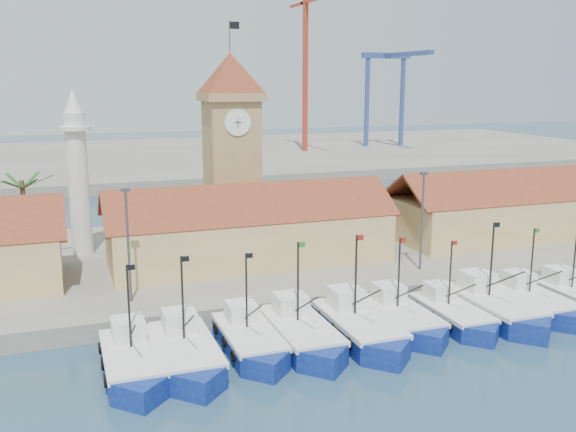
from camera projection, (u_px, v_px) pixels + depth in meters
name	position (u px, v px, depth m)	size (l,w,h in m)	color
ground	(332.00, 358.00, 43.63)	(400.00, 400.00, 0.00)	#1C374A
quay	(239.00, 258.00, 65.60)	(140.00, 32.00, 1.50)	gray
terminal	(138.00, 159.00, 144.81)	(240.00, 80.00, 2.00)	gray
boat_0	(133.00, 364.00, 40.91)	(3.64, 9.98, 7.55)	navy
boat_1	(187.00, 356.00, 42.11)	(3.75, 10.27, 7.77)	navy
boat_2	(251.00, 342.00, 44.39)	(3.53, 9.68, 7.32)	navy
boat_3	(303.00, 336.00, 45.32)	(3.80, 10.41, 7.87)	navy
boat_4	(361.00, 330.00, 46.40)	(3.92, 10.73, 8.12)	navy
boat_5	(403.00, 320.00, 48.49)	(3.55, 9.72, 7.36)	navy
boat_6	(454.00, 317.00, 49.33)	(3.34, 9.14, 6.91)	navy
boat_7	(496.00, 310.00, 50.45)	(3.92, 10.75, 8.13)	navy
boat_8	(536.00, 304.00, 51.99)	(3.50, 9.59, 7.26)	navy
hall_center	(249.00, 236.00, 61.24)	(27.04, 10.13, 7.61)	tan
hall_right	(524.00, 213.00, 71.71)	(31.20, 10.13, 7.61)	tan
clock_tower	(232.00, 146.00, 65.10)	(5.80, 5.80, 22.70)	#A38C53
minaret	(78.00, 172.00, 62.50)	(3.00, 3.00, 16.30)	silver
palm_tree	(25.00, 215.00, 59.75)	(5.60, 5.03, 8.39)	brown
lamp_posts	(281.00, 228.00, 53.51)	(80.70, 0.25, 9.03)	#3F3F44
crane_red_right	(307.00, 51.00, 146.63)	(1.00, 31.32, 41.84)	#B72F1C
gantry	(392.00, 74.00, 158.06)	(13.00, 22.00, 23.20)	#2F4791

